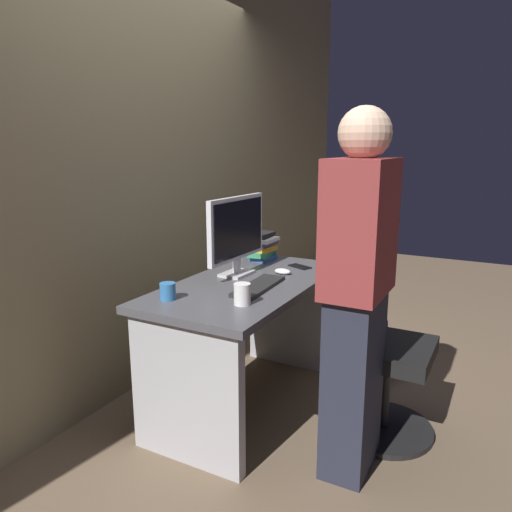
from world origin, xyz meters
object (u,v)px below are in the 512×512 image
monitor (237,231)px  person_at_desk (357,295)px  keyboard (259,286)px  cell_phone (300,267)px  book_stack (263,247)px  desk (248,322)px  cup_by_monitor (168,291)px  mouse (283,271)px  handbag (383,353)px  office_chair (376,354)px  cup_near_keyboard (242,294)px

monitor → person_at_desk: bearing=-113.9°
keyboard → cell_phone: keyboard is taller
book_stack → keyboard: bearing=-154.9°
desk → person_at_desk: 0.82m
person_at_desk → cell_phone: 0.91m
keyboard → cup_by_monitor: (-0.38, 0.30, 0.03)m
person_at_desk → mouse: (0.50, 0.59, -0.08)m
monitor → book_stack: monitor is taller
monitor → handbag: 1.31m
keyboard → book_stack: book_stack is taller
person_at_desk → book_stack: size_ratio=7.35×
desk → handbag: (0.77, -0.59, -0.37)m
cell_phone → handbag: 0.84m
keyboard → mouse: mouse is taller
office_chair → keyboard: size_ratio=2.19×
person_at_desk → desk: bearing=68.7°
office_chair → mouse: 0.71m
cup_near_keyboard → cell_phone: bearing=3.0°
desk → cell_phone: cell_phone is taller
mouse → cup_by_monitor: bearing=157.1°
person_at_desk → keyboard: size_ratio=3.81×
cup_near_keyboard → cell_phone: 0.80m
book_stack → handbag: bearing=-69.8°
monitor → cup_near_keyboard: (-0.46, -0.29, -0.21)m
desk → cup_near_keyboard: 0.50m
cup_by_monitor → cell_phone: size_ratio=0.58×
office_chair → cup_by_monitor: size_ratio=11.23×
desk → book_stack: 0.61m
office_chair → cell_phone: (0.34, 0.58, 0.32)m
monitor → handbag: size_ratio=1.43×
mouse → keyboard: bearing=-178.7°
desk → cup_by_monitor: bearing=157.9°
person_at_desk → cell_phone: (0.70, 0.57, -0.09)m
keyboard → book_stack: size_ratio=1.93×
cup_near_keyboard → office_chair: bearing=-50.1°
desk → mouse: 0.36m
office_chair → cell_phone: 0.75m
mouse → cup_by_monitor: 0.76m
keyboard → cell_phone: 0.52m
book_stack → handbag: 1.06m
desk → keyboard: keyboard is taller
cup_near_keyboard → book_stack: 0.92m
book_stack → handbag: size_ratio=0.59×
person_at_desk → handbag: person_at_desk is taller
mouse → cup_near_keyboard: bearing=-173.7°
person_at_desk → keyboard: 0.62m
monitor → book_stack: bearing=5.2°
person_at_desk → mouse: size_ratio=16.39×
person_at_desk → cup_near_keyboard: (-0.09, 0.52, -0.05)m
mouse → handbag: bearing=-42.2°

